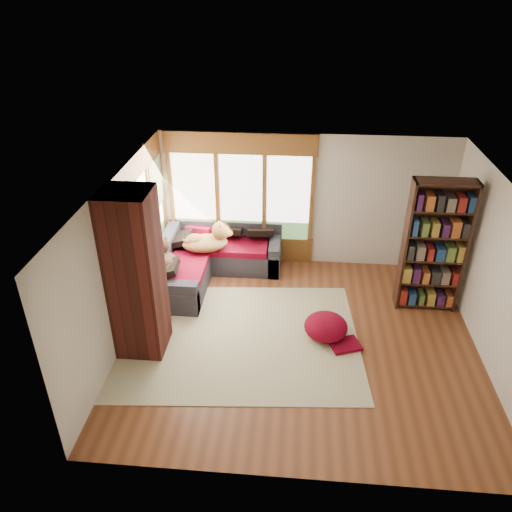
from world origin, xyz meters
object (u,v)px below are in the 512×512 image
(area_rug, at_px, (239,338))
(bookshelf, at_px, (434,247))
(brick_chimney, at_px, (136,275))
(sectional_sofa, at_px, (197,264))
(pouf, at_px, (326,326))
(dog_tan, at_px, (209,239))
(dog_brindle, at_px, (164,257))

(area_rug, distance_m, bookshelf, 3.52)
(brick_chimney, bearing_deg, bookshelf, 18.22)
(sectional_sofa, distance_m, pouf, 2.84)
(sectional_sofa, height_order, bookshelf, bookshelf)
(brick_chimney, xyz_separation_m, area_rug, (1.43, 0.31, -1.29))
(area_rug, xyz_separation_m, dog_tan, (-0.76, 1.86, 0.78))
(sectional_sofa, xyz_separation_m, bookshelf, (4.09, -0.55, 0.86))
(brick_chimney, height_order, area_rug, brick_chimney)
(sectional_sofa, distance_m, bookshelf, 4.22)
(brick_chimney, height_order, sectional_sofa, brick_chimney)
(sectional_sofa, relative_size, area_rug, 0.58)
(pouf, height_order, dog_tan, dog_tan)
(bookshelf, bearing_deg, brick_chimney, -161.78)
(sectional_sofa, height_order, dog_tan, dog_tan)
(pouf, distance_m, dog_brindle, 3.04)
(bookshelf, distance_m, dog_brindle, 4.57)
(brick_chimney, relative_size, area_rug, 0.69)
(area_rug, height_order, pouf, pouf)
(bookshelf, bearing_deg, pouf, -149.78)
(bookshelf, height_order, dog_brindle, bookshelf)
(brick_chimney, height_order, dog_brindle, brick_chimney)
(brick_chimney, distance_m, bookshelf, 4.78)
(dog_brindle, bearing_deg, brick_chimney, 158.80)
(bookshelf, height_order, dog_tan, bookshelf)
(bookshelf, relative_size, dog_tan, 2.37)
(sectional_sofa, relative_size, dog_tan, 2.25)
(dog_brindle, bearing_deg, area_rug, -150.34)
(brick_chimney, relative_size, sectional_sofa, 1.18)
(brick_chimney, distance_m, sectional_sofa, 2.32)
(brick_chimney, bearing_deg, dog_tan, 72.88)
(sectional_sofa, height_order, pouf, sectional_sofa)
(dog_tan, bearing_deg, brick_chimney, -121.11)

